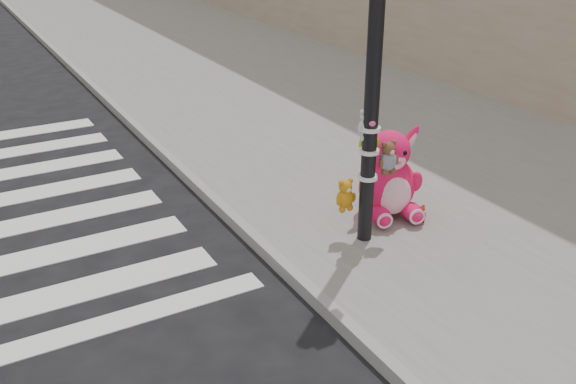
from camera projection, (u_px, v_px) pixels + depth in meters
sidewalk_near at (243, 68)px, 14.84m from camera, size 7.00×80.00×0.14m
curb_edge at (93, 87)px, 13.31m from camera, size 0.12×80.00×0.15m
signal_pole at (372, 95)px, 6.57m from camera, size 0.68×0.49×4.00m
pink_bunny at (389, 179)px, 7.61m from camera, size 0.85×0.95×1.12m
red_teddy at (421, 214)px, 7.54m from camera, size 0.17×0.14×0.22m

